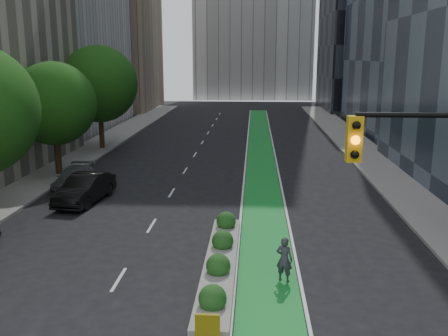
# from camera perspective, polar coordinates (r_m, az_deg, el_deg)

# --- Properties ---
(sidewalk_left) EXTENTS (3.60, 90.00, 0.15)m
(sidewalk_left) POSITION_cam_1_polar(r_m,az_deg,el_deg) (39.36, -17.79, 0.34)
(sidewalk_left) COLOR gray
(sidewalk_left) RESTS_ON ground
(sidewalk_right) EXTENTS (3.60, 90.00, 0.15)m
(sidewalk_right) POSITION_cam_1_polar(r_m,az_deg,el_deg) (37.87, 17.73, -0.13)
(sidewalk_right) COLOR gray
(sidewalk_right) RESTS_ON ground
(bike_lane_paint) EXTENTS (2.20, 70.00, 0.01)m
(bike_lane_paint) POSITION_cam_1_polar(r_m,az_deg,el_deg) (41.60, 4.21, 1.47)
(bike_lane_paint) COLOR green
(bike_lane_paint) RESTS_ON ground
(building_tan_far) EXTENTS (14.00, 16.00, 26.00)m
(building_tan_far) POSITION_cam_1_polar(r_m,az_deg,el_deg) (80.17, -13.28, 15.89)
(building_tan_far) COLOR tan
(building_tan_far) RESTS_ON ground
(building_dark_end) EXTENTS (14.00, 18.00, 28.00)m
(building_dark_end) POSITION_cam_1_polar(r_m,az_deg,el_deg) (80.96, 16.71, 16.38)
(building_dark_end) COLOR black
(building_dark_end) RESTS_ON ground
(tree_midfar) EXTENTS (5.60, 5.60, 7.76)m
(tree_midfar) POSITION_cam_1_polar(r_m,az_deg,el_deg) (35.59, -18.84, 6.97)
(tree_midfar) COLOR black
(tree_midfar) RESTS_ON ground
(tree_far) EXTENTS (6.60, 6.60, 9.00)m
(tree_far) POSITION_cam_1_polar(r_m,az_deg,el_deg) (44.93, -14.10, 9.27)
(tree_far) COLOR black
(tree_far) RESTS_ON ground
(median_planter) EXTENTS (1.20, 10.26, 1.10)m
(median_planter) POSITION_cam_1_polar(r_m,az_deg,el_deg) (19.48, -0.43, -10.63)
(median_planter) COLOR gray
(median_planter) RESTS_ON ground
(cyclist) EXTENTS (0.73, 0.62, 1.71)m
(cyclist) POSITION_cam_1_polar(r_m,az_deg,el_deg) (18.57, 6.91, -10.32)
(cyclist) COLOR #3A3540
(cyclist) RESTS_ON ground
(parked_car_left_mid) EXTENTS (2.33, 5.05, 1.60)m
(parked_car_left_mid) POSITION_cam_1_polar(r_m,az_deg,el_deg) (29.09, -15.61, -2.28)
(parked_car_left_mid) COLOR black
(parked_car_left_mid) RESTS_ON ground
(parked_car_left_far) EXTENTS (2.04, 4.57, 1.30)m
(parked_car_left_far) POSITION_cam_1_polar(r_m,az_deg,el_deg) (32.40, -16.78, -1.12)
(parked_car_left_far) COLOR #57585B
(parked_car_left_far) RESTS_ON ground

